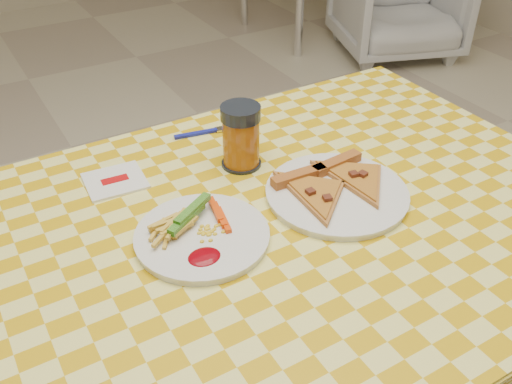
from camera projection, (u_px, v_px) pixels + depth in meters
table at (269, 253)px, 1.07m from camera, size 1.28×0.88×0.76m
plate_left at (202, 237)px, 0.98m from camera, size 0.30×0.30×0.01m
plate_right at (337, 194)px, 1.09m from camera, size 0.35×0.35×0.01m
fries_veggies at (193, 227)px, 0.98m from camera, size 0.17×0.16×0.04m
pizza_slices at (333, 183)px, 1.09m from camera, size 0.25×0.23×0.02m
drink_glass at (241, 137)px, 1.15m from camera, size 0.08×0.08×0.13m
napkin at (115, 181)px, 1.13m from camera, size 0.12×0.11×0.01m
fork at (206, 132)px, 1.29m from camera, size 0.14×0.04×0.01m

